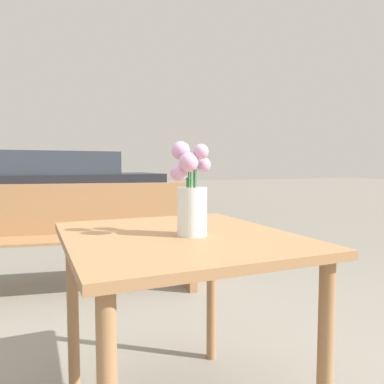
{
  "coord_description": "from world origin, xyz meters",
  "views": [
    {
      "loc": [
        -0.43,
        -1.3,
        1.01
      ],
      "look_at": [
        0.04,
        -0.04,
        0.91
      ],
      "focal_mm": 35.0,
      "sensor_mm": 36.0,
      "label": 1
    }
  ],
  "objects_px": {
    "flower_vase": "(191,197)",
    "parked_car": "(55,182)",
    "bench_near": "(86,233)",
    "table_front": "(178,262)"
  },
  "relations": [
    {
      "from": "flower_vase",
      "to": "parked_car",
      "type": "xyz_separation_m",
      "value": [
        -0.4,
        7.32,
        -0.28
      ]
    },
    {
      "from": "table_front",
      "to": "bench_near",
      "type": "relative_size",
      "value": 0.54
    },
    {
      "from": "flower_vase",
      "to": "bench_near",
      "type": "height_order",
      "value": "flower_vase"
    },
    {
      "from": "flower_vase",
      "to": "parked_car",
      "type": "distance_m",
      "value": 7.33
    },
    {
      "from": "table_front",
      "to": "bench_near",
      "type": "xyz_separation_m",
      "value": [
        -0.19,
        1.7,
        -0.17
      ]
    },
    {
      "from": "flower_vase",
      "to": "parked_car",
      "type": "relative_size",
      "value": 0.07
    },
    {
      "from": "flower_vase",
      "to": "table_front",
      "type": "bearing_deg",
      "value": 130.04
    },
    {
      "from": "table_front",
      "to": "bench_near",
      "type": "height_order",
      "value": "bench_near"
    },
    {
      "from": "flower_vase",
      "to": "bench_near",
      "type": "xyz_separation_m",
      "value": [
        -0.23,
        1.74,
        -0.42
      ]
    },
    {
      "from": "bench_near",
      "to": "table_front",
      "type": "bearing_deg",
      "value": -83.61
    }
  ]
}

